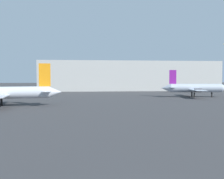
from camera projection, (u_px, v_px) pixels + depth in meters
airplane_distant at (195, 88)px, 92.50m from camera, size 24.96×21.40×9.81m
terminal_building at (129, 76)px, 141.25m from camera, size 94.72×24.92×15.51m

